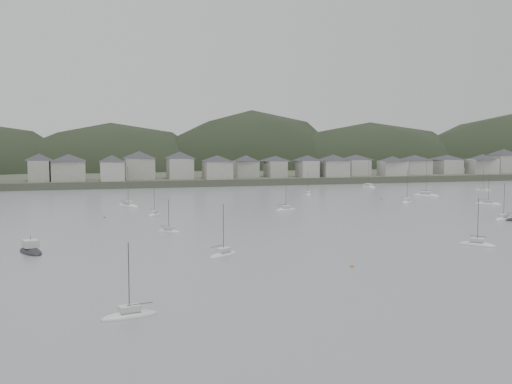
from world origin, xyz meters
name	(u,v)px	position (x,y,z in m)	size (l,w,h in m)	color
ground	(373,266)	(0.00, 0.00, 0.00)	(900.00, 900.00, 0.00)	slate
far_shore_land	(164,169)	(0.00, 295.00, 1.50)	(900.00, 250.00, 3.00)	#383D2D
forested_ridge	(177,193)	(4.83, 269.40, -11.28)	(851.55, 103.94, 102.57)	black
waterfront_town	(300,164)	(50.59, 183.34, 8.66)	(451.48, 28.46, 12.92)	gray
sailboat_lead	(154,215)	(-28.23, 77.43, 0.19)	(5.04, 6.51, 8.75)	beige
moored_fleet	(255,216)	(-2.47, 66.64, 0.18)	(229.87, 176.83, 13.71)	beige
motor_launch_far	(31,251)	(-56.24, 27.38, 0.28)	(6.12, 9.46, 4.11)	black
mooring_buoys	(262,223)	(-4.13, 54.02, 0.15)	(159.31, 138.60, 0.70)	#C08540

